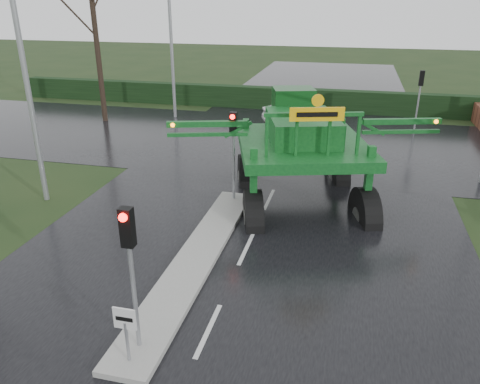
% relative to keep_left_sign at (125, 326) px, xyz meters
% --- Properties ---
extents(ground, '(140.00, 140.00, 0.00)m').
position_rel_keep_left_sign_xyz_m(ground, '(1.30, 1.50, -1.06)').
color(ground, black).
rests_on(ground, ground).
extents(road_main, '(14.00, 80.00, 0.02)m').
position_rel_keep_left_sign_xyz_m(road_main, '(1.30, 11.50, -1.05)').
color(road_main, black).
rests_on(road_main, ground).
extents(road_cross, '(80.00, 12.00, 0.02)m').
position_rel_keep_left_sign_xyz_m(road_cross, '(1.30, 17.50, -1.05)').
color(road_cross, black).
rests_on(road_cross, ground).
extents(median_island, '(1.20, 10.00, 0.16)m').
position_rel_keep_left_sign_xyz_m(median_island, '(0.00, 4.50, -0.97)').
color(median_island, gray).
rests_on(median_island, ground).
extents(hedge_row, '(44.00, 0.90, 1.50)m').
position_rel_keep_left_sign_xyz_m(hedge_row, '(1.30, 25.50, -0.31)').
color(hedge_row, black).
rests_on(hedge_row, ground).
extents(keep_left_sign, '(0.50, 0.07, 1.35)m').
position_rel_keep_left_sign_xyz_m(keep_left_sign, '(0.00, 0.00, 0.00)').
color(keep_left_sign, gray).
rests_on(keep_left_sign, ground).
extents(traffic_signal_near, '(0.26, 0.33, 3.52)m').
position_rel_keep_left_sign_xyz_m(traffic_signal_near, '(0.00, 0.49, 1.53)').
color(traffic_signal_near, gray).
rests_on(traffic_signal_near, ground).
extents(traffic_signal_mid, '(0.26, 0.33, 3.52)m').
position_rel_keep_left_sign_xyz_m(traffic_signal_mid, '(0.00, 8.99, 1.53)').
color(traffic_signal_mid, gray).
rests_on(traffic_signal_mid, ground).
extents(traffic_signal_far, '(0.26, 0.33, 3.52)m').
position_rel_keep_left_sign_xyz_m(traffic_signal_far, '(7.80, 21.51, 1.53)').
color(traffic_signal_far, gray).
rests_on(traffic_signal_far, ground).
extents(street_light_left_near, '(3.85, 0.30, 10.00)m').
position_rel_keep_left_sign_xyz_m(street_light_left_near, '(-6.89, 7.50, 4.93)').
color(street_light_left_near, gray).
rests_on(street_light_left_near, ground).
extents(street_light_left_far, '(3.85, 0.30, 10.00)m').
position_rel_keep_left_sign_xyz_m(street_light_left_far, '(-6.89, 21.50, 4.93)').
color(street_light_left_far, gray).
rests_on(street_light_left_far, ground).
extents(tree_left_far, '(7.70, 7.70, 13.26)m').
position_rel_keep_left_sign_xyz_m(tree_left_far, '(-11.20, 19.50, 6.09)').
color(tree_left_far, black).
rests_on(tree_left_far, ground).
extents(crop_sprayer, '(9.69, 7.33, 5.62)m').
position_rel_keep_left_sign_xyz_m(crop_sprayer, '(0.99, 7.85, 1.60)').
color(crop_sprayer, black).
rests_on(crop_sprayer, ground).
extents(white_sedan, '(4.80, 3.23, 1.50)m').
position_rel_keep_left_sign_xyz_m(white_sedan, '(1.10, 21.20, -1.06)').
color(white_sedan, silver).
rests_on(white_sedan, ground).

